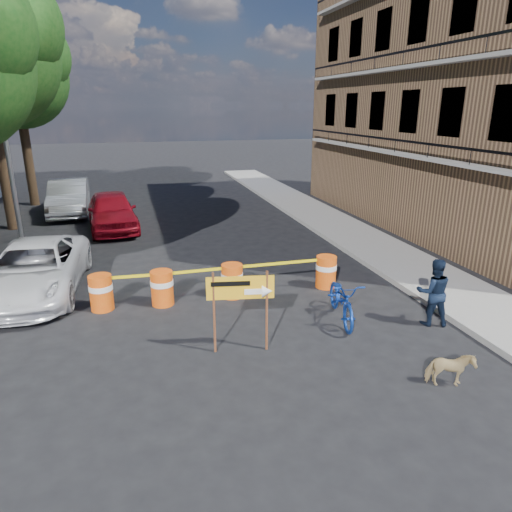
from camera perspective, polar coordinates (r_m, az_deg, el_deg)
ground at (r=9.84m, az=-1.86°, el=-11.23°), size 120.00×120.00×0.00m
sidewalk_east at (r=17.18m, az=13.70°, el=1.60°), size 2.40×40.00×0.15m
apartment_building at (r=21.53m, az=26.72°, el=19.51°), size 8.00×16.00×12.00m
tree_far at (r=25.82m, az=-27.73°, el=19.34°), size 5.04×4.80×8.84m
streetlamp at (r=18.28m, az=-28.96°, el=14.61°), size 1.25×0.18×8.00m
barrel_far_left at (r=11.93m, az=-18.80°, el=-4.26°), size 0.58×0.58×0.90m
barrel_mid_left at (r=11.82m, az=-11.66°, el=-3.84°), size 0.58×0.58×0.90m
barrel_mid_right at (r=12.06m, az=-3.01°, el=-3.01°), size 0.58×0.58×0.90m
barrel_far_right at (r=12.84m, az=8.74°, el=-1.87°), size 0.58×0.58×0.90m
detour_sign at (r=9.13m, az=-0.91°, el=-4.75°), size 1.34×0.39×1.75m
pedestrian at (r=11.21m, az=21.30°, el=-4.21°), size 0.93×0.82×1.59m
bicycle at (r=10.75m, az=10.83°, el=-2.96°), size 0.90×1.18×2.02m
dog at (r=9.12m, az=23.06°, el=-12.95°), size 0.87×0.58×0.68m
suv_white at (r=13.54m, az=-25.93°, el=-1.50°), size 2.62×5.13×1.39m
sedan_red at (r=19.60m, az=-17.57°, el=5.40°), size 2.25×4.69×1.54m
sedan_silver at (r=23.20m, az=-22.33°, el=6.81°), size 1.84×4.83×1.57m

